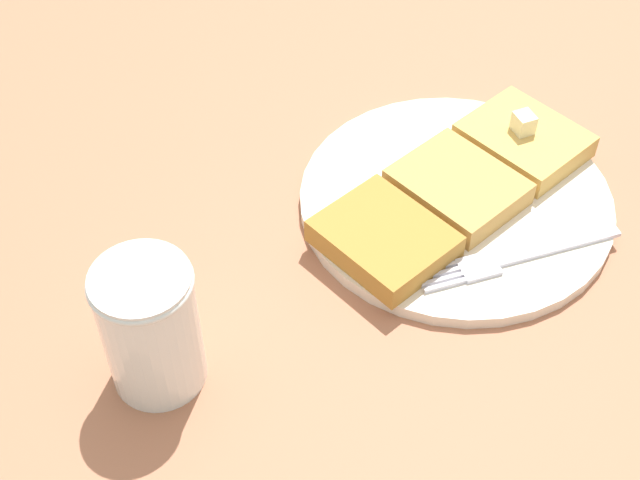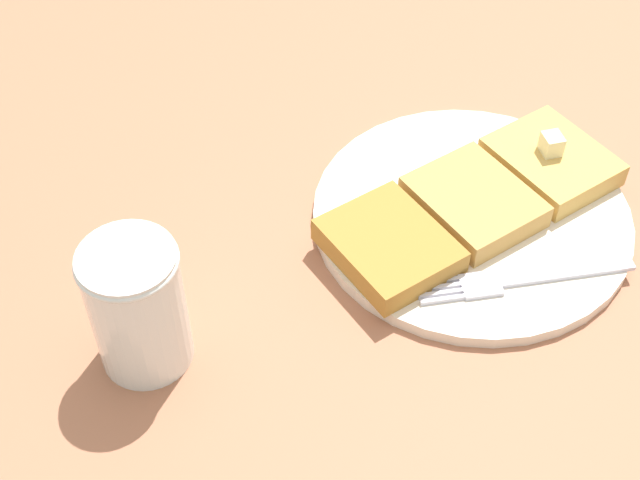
% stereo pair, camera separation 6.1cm
% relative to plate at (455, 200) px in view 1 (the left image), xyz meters
% --- Properties ---
extents(table_surface, '(1.20, 1.20, 0.02)m').
position_rel_plate_xyz_m(table_surface, '(0.03, -0.04, -0.02)').
color(table_surface, '#A06446').
rests_on(table_surface, ground).
extents(plate, '(0.24, 0.24, 0.01)m').
position_rel_plate_xyz_m(plate, '(0.00, 0.00, 0.00)').
color(plate, silver).
rests_on(plate, table_surface).
extents(toast_slice_left, '(0.08, 0.09, 0.02)m').
position_rel_plate_xyz_m(toast_slice_left, '(-0.08, 0.00, 0.01)').
color(toast_slice_left, tan).
rests_on(toast_slice_left, plate).
extents(toast_slice_middle, '(0.08, 0.09, 0.02)m').
position_rel_plate_xyz_m(toast_slice_middle, '(0.00, -0.00, 0.01)').
color(toast_slice_middle, tan).
rests_on(toast_slice_middle, plate).
extents(toast_slice_right, '(0.08, 0.09, 0.02)m').
position_rel_plate_xyz_m(toast_slice_right, '(0.08, -0.00, 0.01)').
color(toast_slice_right, '#AA7831').
rests_on(toast_slice_right, plate).
extents(butter_pat_primary, '(0.02, 0.02, 0.02)m').
position_rel_plate_xyz_m(butter_pat_primary, '(-0.08, -0.00, 0.03)').
color(butter_pat_primary, beige).
rests_on(butter_pat_primary, toast_slice_left).
extents(fork, '(0.15, 0.08, 0.00)m').
position_rel_plate_xyz_m(fork, '(0.02, 0.07, 0.01)').
color(fork, silver).
rests_on(fork, plate).
extents(syrup_jar, '(0.06, 0.06, 0.10)m').
position_rel_plate_xyz_m(syrup_jar, '(0.26, -0.03, 0.04)').
color(syrup_jar, '#592511').
rests_on(syrup_jar, table_surface).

